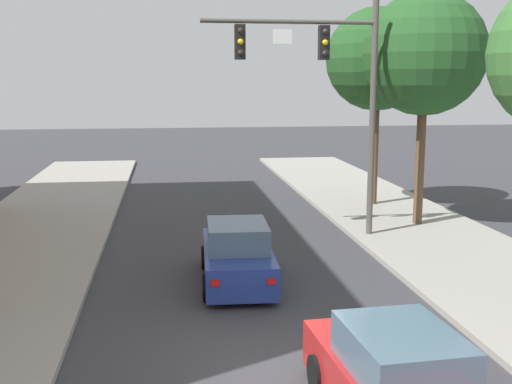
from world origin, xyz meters
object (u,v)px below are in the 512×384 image
Objects in this scene: traffic_signal_mast at (327,76)px; car_following_red at (397,384)px; car_lead_blue at (237,255)px; street_tree_third at (377,60)px; street_tree_second at (425,54)px.

car_following_red is at bearing -98.69° from traffic_signal_mast.
car_lead_blue is (-3.31, -4.07, -4.57)m from traffic_signal_mast.
street_tree_third reaches higher than traffic_signal_mast.
car_lead_blue is 0.54× the size of street_tree_second.
street_tree_second reaches higher than car_lead_blue.
car_lead_blue and car_following_red have the same top height.
street_tree_second is (7.05, 5.35, 5.32)m from car_lead_blue.
traffic_signal_mast is 1.73× the size of car_following_red.
street_tree_third is at bearing 72.81° from car_following_red.
street_tree_second is (3.74, 1.28, 0.75)m from traffic_signal_mast.
street_tree_second is at bearing -83.62° from street_tree_third.
street_tree_second is (5.48, 12.63, 5.32)m from car_following_red.
street_tree_second is at bearing 37.18° from car_lead_blue.
car_lead_blue is at bearing -142.82° from street_tree_second.
traffic_signal_mast is 1.74× the size of car_lead_blue.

